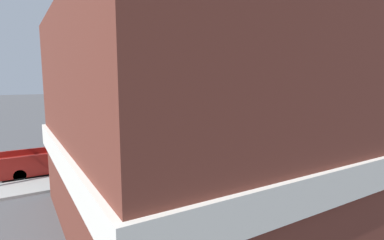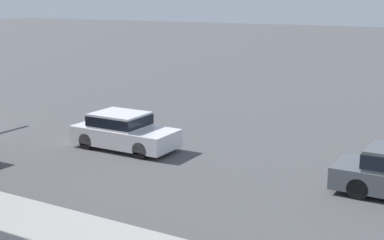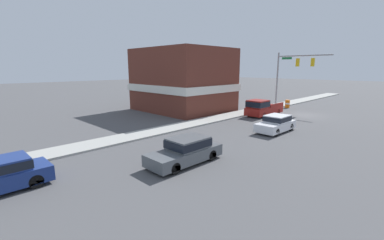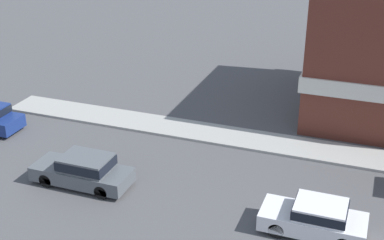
# 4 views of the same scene
# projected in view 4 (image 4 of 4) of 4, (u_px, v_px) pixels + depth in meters

# --- Properties ---
(car_lead) EXTENTS (1.84, 4.27, 1.46)m
(car_lead) POSITION_uv_depth(u_px,v_px,m) (316.00, 217.00, 21.75)
(car_lead) COLOR black
(car_lead) RESTS_ON ground
(car_second_ahead) EXTENTS (1.85, 4.78, 1.52)m
(car_second_ahead) POSITION_uv_depth(u_px,v_px,m) (84.00, 170.00, 25.26)
(car_second_ahead) COLOR black
(car_second_ahead) RESTS_ON ground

